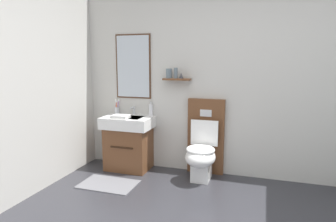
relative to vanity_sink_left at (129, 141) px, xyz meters
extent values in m
cube|color=beige|center=(1.60, 0.26, 0.99)|extent=(4.77, 0.12, 2.75)
cube|color=#4C301E|center=(0.00, 0.20, 1.02)|extent=(0.52, 0.02, 0.88)
cube|color=silver|center=(0.00, 0.19, 1.02)|extent=(0.48, 0.01, 0.84)
cube|color=brown|center=(0.65, 0.12, 0.86)|extent=(0.36, 0.14, 0.02)
cylinder|color=slate|center=(0.55, 0.11, 0.93)|extent=(0.08, 0.08, 0.12)
cylinder|color=slate|center=(0.64, 0.11, 0.94)|extent=(0.04, 0.04, 0.14)
cone|color=#333338|center=(0.71, 0.11, 0.91)|extent=(0.06, 0.06, 0.07)
cube|color=slate|center=(0.00, -0.59, -0.38)|extent=(0.68, 0.44, 0.01)
cube|color=brown|center=(0.00, 0.00, -0.10)|extent=(0.58, 0.44, 0.59)
cube|color=black|center=(0.00, -0.22, -0.03)|extent=(0.32, 0.01, 0.02)
cube|color=white|center=(0.00, 0.00, 0.27)|extent=(0.67, 0.48, 0.15)
cube|color=silver|center=(0.00, -0.03, 0.33)|extent=(0.41, 0.27, 0.03)
cylinder|color=silver|center=(0.00, 0.19, 0.40)|extent=(0.03, 0.03, 0.11)
cylinder|color=silver|center=(0.00, 0.14, 0.45)|extent=(0.02, 0.11, 0.02)
cube|color=brown|center=(1.04, 0.19, 0.11)|extent=(0.48, 0.10, 1.00)
cube|color=silver|center=(1.04, 0.13, 0.43)|extent=(0.15, 0.01, 0.09)
cube|color=white|center=(1.04, -0.08, -0.22)|extent=(0.22, 0.30, 0.34)
ellipsoid|color=white|center=(1.04, -0.16, -0.07)|extent=(0.37, 0.46, 0.24)
torus|color=white|center=(1.04, -0.16, 0.03)|extent=(0.35, 0.35, 0.04)
cube|color=white|center=(1.04, 0.06, 0.19)|extent=(0.35, 0.03, 0.33)
cylinder|color=silver|center=(-0.25, 0.16, 0.40)|extent=(0.07, 0.07, 0.09)
cylinder|color=purple|center=(-0.24, 0.17, 0.46)|extent=(0.04, 0.01, 0.17)
cube|color=white|center=(-0.22, 0.16, 0.54)|extent=(0.02, 0.02, 0.03)
cylinder|color=yellow|center=(-0.26, 0.18, 0.45)|extent=(0.03, 0.03, 0.17)
cube|color=white|center=(-0.27, 0.17, 0.54)|extent=(0.01, 0.02, 0.03)
cylinder|color=#DB3847|center=(-0.26, 0.15, 0.45)|extent=(0.03, 0.02, 0.16)
cube|color=white|center=(-0.25, 0.14, 0.53)|extent=(0.02, 0.02, 0.03)
cylinder|color=white|center=(0.26, 0.17, 0.43)|extent=(0.06, 0.06, 0.16)
cylinder|color=silver|center=(0.26, 0.17, 0.52)|extent=(0.02, 0.02, 0.04)
cube|color=white|center=(-0.04, -0.14, 0.37)|extent=(0.22, 0.16, 0.04)
camera|label=1|loc=(1.76, -3.65, 1.11)|focal=32.16mm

